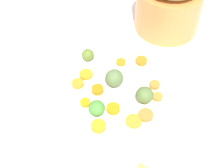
# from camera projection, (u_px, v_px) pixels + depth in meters

# --- Properties ---
(tabletop) EXTENTS (2.40, 2.40, 0.02)m
(tabletop) POSITION_uv_depth(u_px,v_px,m) (94.00, 122.00, 0.84)
(tabletop) COLOR white
(tabletop) RESTS_ON ground
(serving_bowl_carrots) EXTENTS (0.29, 0.29, 0.09)m
(serving_bowl_carrots) POSITION_uv_depth(u_px,v_px,m) (112.00, 98.00, 0.82)
(serving_bowl_carrots) COLOR white
(serving_bowl_carrots) RESTS_ON tabletop
(metal_pot) EXTENTS (0.20, 0.20, 0.14)m
(metal_pot) POSITION_uv_depth(u_px,v_px,m) (168.00, 8.00, 1.01)
(metal_pot) COLOR #C87D3F
(metal_pot) RESTS_ON tabletop
(carrot_slice_0) EXTENTS (0.03, 0.03, 0.01)m
(carrot_slice_0) POSITION_uv_depth(u_px,v_px,m) (121.00, 62.00, 0.83)
(carrot_slice_0) COLOR orange
(carrot_slice_0) RESTS_ON serving_bowl_carrots
(carrot_slice_1) EXTENTS (0.03, 0.03, 0.01)m
(carrot_slice_1) POSITION_uv_depth(u_px,v_px,m) (157.00, 97.00, 0.76)
(carrot_slice_1) COLOR orange
(carrot_slice_1) RESTS_ON serving_bowl_carrots
(carrot_slice_2) EXTENTS (0.05, 0.05, 0.01)m
(carrot_slice_2) POSITION_uv_depth(u_px,v_px,m) (134.00, 121.00, 0.72)
(carrot_slice_2) COLOR orange
(carrot_slice_2) RESTS_ON serving_bowl_carrots
(carrot_slice_3) EXTENTS (0.03, 0.03, 0.01)m
(carrot_slice_3) POSITION_uv_depth(u_px,v_px,m) (78.00, 84.00, 0.79)
(carrot_slice_3) COLOR orange
(carrot_slice_3) RESTS_ON serving_bowl_carrots
(carrot_slice_4) EXTENTS (0.03, 0.03, 0.01)m
(carrot_slice_4) POSITION_uv_depth(u_px,v_px,m) (85.00, 103.00, 0.75)
(carrot_slice_4) COLOR orange
(carrot_slice_4) RESTS_ON serving_bowl_carrots
(carrot_slice_5) EXTENTS (0.03, 0.03, 0.01)m
(carrot_slice_5) POSITION_uv_depth(u_px,v_px,m) (141.00, 61.00, 0.83)
(carrot_slice_5) COLOR orange
(carrot_slice_5) RESTS_ON serving_bowl_carrots
(carrot_slice_6) EXTENTS (0.04, 0.04, 0.01)m
(carrot_slice_6) POSITION_uv_depth(u_px,v_px,m) (98.00, 126.00, 0.71)
(carrot_slice_6) COLOR orange
(carrot_slice_6) RESTS_ON serving_bowl_carrots
(carrot_slice_7) EXTENTS (0.04, 0.04, 0.01)m
(carrot_slice_7) POSITION_uv_depth(u_px,v_px,m) (113.00, 109.00, 0.74)
(carrot_slice_7) COLOR orange
(carrot_slice_7) RESTS_ON serving_bowl_carrots
(carrot_slice_8) EXTENTS (0.05, 0.05, 0.01)m
(carrot_slice_8) POSITION_uv_depth(u_px,v_px,m) (146.00, 115.00, 0.73)
(carrot_slice_8) COLOR orange
(carrot_slice_8) RESTS_ON serving_bowl_carrots
(carrot_slice_9) EXTENTS (0.03, 0.03, 0.01)m
(carrot_slice_9) POSITION_uv_depth(u_px,v_px,m) (155.00, 85.00, 0.78)
(carrot_slice_9) COLOR orange
(carrot_slice_9) RESTS_ON serving_bowl_carrots
(carrot_slice_10) EXTENTS (0.04, 0.04, 0.01)m
(carrot_slice_10) POSITION_uv_depth(u_px,v_px,m) (86.00, 74.00, 0.81)
(carrot_slice_10) COLOR orange
(carrot_slice_10) RESTS_ON serving_bowl_carrots
(carrot_slice_11) EXTENTS (0.04, 0.04, 0.01)m
(carrot_slice_11) POSITION_uv_depth(u_px,v_px,m) (97.00, 90.00, 0.77)
(carrot_slice_11) COLOR orange
(carrot_slice_11) RESTS_ON serving_bowl_carrots
(brussels_sprout_0) EXTENTS (0.04, 0.04, 0.04)m
(brussels_sprout_0) POSITION_uv_depth(u_px,v_px,m) (145.00, 95.00, 0.74)
(brussels_sprout_0) COLOR #4E6B34
(brussels_sprout_0) RESTS_ON serving_bowl_carrots
(brussels_sprout_1) EXTENTS (0.04, 0.04, 0.04)m
(brussels_sprout_1) POSITION_uv_depth(u_px,v_px,m) (114.00, 78.00, 0.77)
(brussels_sprout_1) COLOR #516D3F
(brussels_sprout_1) RESTS_ON serving_bowl_carrots
(brussels_sprout_2) EXTENTS (0.04, 0.04, 0.04)m
(brussels_sprout_2) POSITION_uv_depth(u_px,v_px,m) (97.00, 108.00, 0.72)
(brussels_sprout_2) COLOR #438634
(brussels_sprout_2) RESTS_ON serving_bowl_carrots
(brussels_sprout_3) EXTENTS (0.03, 0.03, 0.03)m
(brussels_sprout_3) POSITION_uv_depth(u_px,v_px,m) (88.00, 55.00, 0.83)
(brussels_sprout_3) COLOR #557129
(brussels_sprout_3) RESTS_ON serving_bowl_carrots
(dish_towel) EXTENTS (0.22, 0.19, 0.01)m
(dish_towel) POSITION_uv_depth(u_px,v_px,m) (51.00, 23.00, 1.07)
(dish_towel) COLOR silver
(dish_towel) RESTS_ON tabletop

